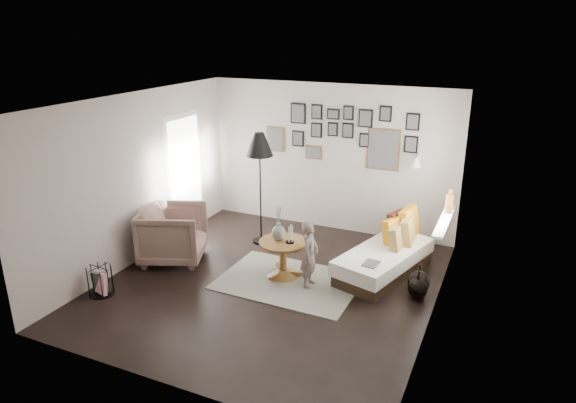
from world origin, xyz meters
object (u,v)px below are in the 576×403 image
at_px(vase, 279,230).
at_px(child, 310,255).
at_px(armchair, 173,234).
at_px(demijohn_large, 419,282).
at_px(floor_lamp, 260,149).
at_px(daybed, 386,255).
at_px(magazine_basket, 100,281).
at_px(pedestal_table, 283,260).
at_px(demijohn_small, 418,288).

xyz_separation_m(vase, child, (0.55, -0.15, -0.22)).
height_order(armchair, demijohn_large, armchair).
xyz_separation_m(floor_lamp, child, (1.34, -1.12, -1.14)).
bearing_deg(daybed, vase, -136.62).
relative_size(magazine_basket, demijohn_large, 0.91).
height_order(pedestal_table, floor_lamp, floor_lamp).
relative_size(floor_lamp, child, 1.93).
bearing_deg(child, floor_lamp, 45.63).
bearing_deg(pedestal_table, demijohn_small, 4.54).
height_order(pedestal_table, child, child).
relative_size(daybed, demijohn_small, 4.60).
height_order(magazine_basket, child, child).
xyz_separation_m(daybed, demijohn_small, (0.60, -0.60, -0.12)).
xyz_separation_m(vase, daybed, (1.42, 0.73, -0.44)).
distance_m(pedestal_table, magazine_basket, 2.57).
height_order(pedestal_table, armchair, armchair).
bearing_deg(child, demijohn_large, -78.76).
bearing_deg(demijohn_large, magazine_basket, -155.71).
distance_m(armchair, magazine_basket, 1.37).
relative_size(daybed, floor_lamp, 1.00).
height_order(vase, child, vase).
height_order(daybed, magazine_basket, daybed).
xyz_separation_m(floor_lamp, demijohn_small, (2.81, -0.84, -1.48)).
bearing_deg(vase, demijohn_small, 3.80).
height_order(magazine_basket, demijohn_small, same).
bearing_deg(child, pedestal_table, 69.80).
distance_m(daybed, armchair, 3.28).
xyz_separation_m(magazine_basket, child, (2.53, 1.39, 0.29)).
bearing_deg(floor_lamp, armchair, -127.87).
bearing_deg(armchair, daybed, -95.59).
bearing_deg(pedestal_table, demijohn_large, 8.10).
bearing_deg(vase, demijohn_large, 7.22).
relative_size(vase, demijohn_large, 1.12).
distance_m(demijohn_large, demijohn_small, 0.12).
height_order(vase, demijohn_large, vase).
bearing_deg(child, demijohn_small, -83.32).
distance_m(armchair, floor_lamp, 1.92).
xyz_separation_m(daybed, magazine_basket, (-3.40, -2.27, -0.07)).
bearing_deg(demijohn_small, demijohn_large, 95.73).
bearing_deg(armchair, demijohn_large, -105.18).
height_order(magazine_basket, demijohn_large, demijohn_large).
distance_m(magazine_basket, child, 2.90).
xyz_separation_m(armchair, magazine_basket, (-0.27, -1.33, -0.23)).
bearing_deg(daybed, armchair, -147.03).
relative_size(floor_lamp, magazine_basket, 4.61).
relative_size(pedestal_table, vase, 1.40).
bearing_deg(demijohn_small, child, -168.95).
bearing_deg(child, magazine_basket, 114.45).
height_order(armchair, floor_lamp, floor_lamp).
bearing_deg(armchair, magazine_basket, 146.27).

